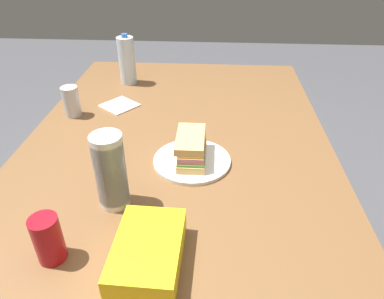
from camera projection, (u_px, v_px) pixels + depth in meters
The scene contains 10 objects.
ground_plane at pixel (179, 297), 1.61m from camera, with size 8.00×8.00×0.00m, color #4C4C51.
dining_table at pixel (174, 176), 1.23m from camera, with size 1.84×1.10×0.77m.
paper_plate at pixel (192, 161), 1.16m from camera, with size 0.25×0.25×0.01m, color white.
sandwich at pixel (191, 148), 1.14m from camera, with size 0.18×0.10×0.08m.
soda_can_red at pixel (48, 239), 0.80m from camera, with size 0.07×0.07×0.12m, color maroon.
chip_bag at pixel (148, 253), 0.80m from camera, with size 0.23×0.15×0.07m, color yellow.
water_bottle_tall at pixel (127, 60), 1.67m from camera, with size 0.08×0.08×0.24m.
plastic_cup_stack at pixel (111, 171), 0.93m from camera, with size 0.08×0.08×0.22m.
soda_can_silver at pixel (71, 101), 1.41m from camera, with size 0.07×0.07×0.12m, color silver.
paper_napkin at pixel (120, 105), 1.51m from camera, with size 0.13×0.13×0.01m, color white.
Camera 1 is at (-0.97, -0.12, 1.45)m, focal length 32.97 mm.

